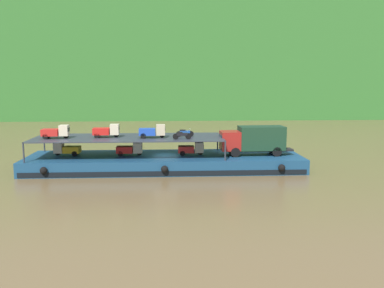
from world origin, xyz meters
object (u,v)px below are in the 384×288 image
at_px(motorcycle_upper_port, 182,135).
at_px(motorcycle_upper_centre, 185,133).
at_px(mini_truck_lower_mid, 191,149).
at_px(cargo_barge, 165,162).
at_px(mini_truck_lower_stern, 67,149).
at_px(mini_truck_upper_mid, 107,131).
at_px(mini_truck_upper_fore, 153,131).
at_px(mini_truck_upper_stern, 56,132).
at_px(covered_lorry, 254,139).
at_px(mini_truck_lower_aft, 130,149).

height_order(motorcycle_upper_port, motorcycle_upper_centre, same).
bearing_deg(mini_truck_lower_mid, cargo_barge, -178.62).
height_order(mini_truck_lower_stern, mini_truck_lower_mid, same).
bearing_deg(mini_truck_upper_mid, mini_truck_upper_fore, -7.86).
xyz_separation_m(mini_truck_lower_mid, motorcycle_upper_centre, (-0.72, -0.05, 1.74)).
bearing_deg(mini_truck_upper_stern, mini_truck_lower_mid, 2.55).
bearing_deg(mini_truck_lower_stern, mini_truck_upper_fore, -7.23).
distance_m(covered_lorry, motorcycle_upper_centre, 7.47).
xyz_separation_m(covered_lorry, mini_truck_upper_stern, (-20.75, -0.21, 1.00)).
bearing_deg(mini_truck_lower_aft, motorcycle_upper_centre, -1.69).
relative_size(covered_lorry, mini_truck_lower_aft, 2.87).
bearing_deg(motorcycle_upper_port, mini_truck_upper_stern, 173.73).
distance_m(mini_truck_upper_stern, mini_truck_upper_fore, 9.95).
relative_size(mini_truck_lower_stern, mini_truck_upper_stern, 1.02).
height_order(cargo_barge, mini_truck_lower_stern, mini_truck_lower_stern).
relative_size(mini_truck_upper_fore, motorcycle_upper_centre, 1.46).
height_order(covered_lorry, mini_truck_upper_stern, mini_truck_upper_stern).
bearing_deg(mini_truck_lower_aft, mini_truck_upper_stern, -174.27).
bearing_deg(mini_truck_upper_fore, mini_truck_lower_mid, 9.64).
bearing_deg(mini_truck_lower_mid, covered_lorry, -3.53).
distance_m(mini_truck_lower_aft, mini_truck_upper_stern, 7.77).
bearing_deg(mini_truck_lower_aft, mini_truck_lower_stern, 177.04).
xyz_separation_m(covered_lorry, motorcycle_upper_port, (-7.79, -1.64, 0.74)).
bearing_deg(mini_truck_lower_aft, mini_truck_upper_mid, -176.38).
xyz_separation_m(mini_truck_lower_stern, mini_truck_lower_aft, (6.75, -0.35, 0.00)).
relative_size(covered_lorry, mini_truck_lower_mid, 2.86).
distance_m(mini_truck_lower_stern, motorcycle_upper_port, 12.61).
height_order(mini_truck_upper_mid, motorcycle_upper_port, mini_truck_upper_mid).
relative_size(mini_truck_lower_mid, mini_truck_upper_fore, 1.00).
bearing_deg(mini_truck_upper_fore, motorcycle_upper_centre, 10.85).
height_order(mini_truck_upper_mid, mini_truck_upper_fore, same).
relative_size(mini_truck_lower_stern, mini_truck_upper_fore, 1.01).
bearing_deg(mini_truck_lower_stern, covered_lorry, -2.54).
bearing_deg(mini_truck_lower_stern, mini_truck_upper_stern, -123.39).
bearing_deg(motorcycle_upper_centre, mini_truck_lower_mid, 3.82).
relative_size(mini_truck_lower_aft, mini_truck_upper_fore, 1.00).
height_order(mini_truck_lower_aft, motorcycle_upper_centre, motorcycle_upper_centre).
xyz_separation_m(covered_lorry, mini_truck_lower_aft, (-13.27, 0.54, -1.00)).
xyz_separation_m(mini_truck_lower_stern, mini_truck_upper_mid, (4.37, -0.50, 2.00)).
bearing_deg(mini_truck_lower_aft, mini_truck_upper_fore, -18.33).
distance_m(cargo_barge, motorcycle_upper_port, 4.14).
distance_m(mini_truck_upper_mid, mini_truck_upper_fore, 4.90).
bearing_deg(mini_truck_lower_mid, motorcycle_upper_centre, -176.18).
bearing_deg(mini_truck_upper_mid, mini_truck_upper_stern, -173.28).
xyz_separation_m(mini_truck_lower_mid, mini_truck_upper_fore, (-4.09, -0.70, 2.00)).
bearing_deg(mini_truck_upper_stern, mini_truck_lower_stern, 56.61).
height_order(cargo_barge, mini_truck_lower_aft, mini_truck_lower_aft).
bearing_deg(covered_lorry, mini_truck_lower_mid, 176.47).
distance_m(mini_truck_lower_aft, motorcycle_upper_port, 6.15).
xyz_separation_m(mini_truck_lower_aft, mini_truck_upper_mid, (-2.38, -0.15, 2.00)).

